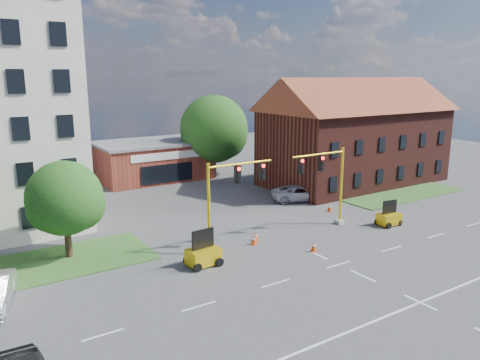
{
  "coord_description": "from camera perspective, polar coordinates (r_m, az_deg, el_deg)",
  "views": [
    {
      "loc": [
        -20.3,
        -19.79,
        11.76
      ],
      "look_at": [
        -0.96,
        10.0,
        3.71
      ],
      "focal_mm": 35.0,
      "sensor_mm": 36.0,
      "label": 1
    }
  ],
  "objects": [
    {
      "name": "cone_c",
      "position": [
        32.42,
        8.97,
        -8.02
      ],
      "size": [
        0.4,
        0.4,
        0.7
      ],
      "color": "#DE440B",
      "rests_on": "ground"
    },
    {
      "name": "cone_a",
      "position": [
        33.92,
        1.94,
        -6.92
      ],
      "size": [
        0.4,
        0.4,
        0.7
      ],
      "color": "#DE440B",
      "rests_on": "ground"
    },
    {
      "name": "townhouse_row",
      "position": [
        52.74,
        13.94,
        6.05
      ],
      "size": [
        21.0,
        11.0,
        11.5
      ],
      "color": "#481A15",
      "rests_on": "ground"
    },
    {
      "name": "trailer_east",
      "position": [
        39.13,
        17.69,
        -4.41
      ],
      "size": [
        1.86,
        1.37,
        1.96
      ],
      "rotation": [
        0.0,
        0.0,
        -0.14
      ],
      "color": "yellow",
      "rests_on": "ground"
    },
    {
      "name": "signal_mast_west",
      "position": [
        31.31,
        -1.22,
        -1.73
      ],
      "size": [
        5.3,
        0.6,
        6.2
      ],
      "color": "gray",
      "rests_on": "ground"
    },
    {
      "name": "lane_markings",
      "position": [
        28.84,
        16.22,
        -11.82
      ],
      "size": [
        60.0,
        36.0,
        0.01
      ],
      "primitive_type": null,
      "color": "silver",
      "rests_on": "ground"
    },
    {
      "name": "cone_d",
      "position": [
        41.83,
        10.91,
        -3.32
      ],
      "size": [
        0.4,
        0.4,
        0.7
      ],
      "color": "#DE440B",
      "rests_on": "ground"
    },
    {
      "name": "trailer_west",
      "position": [
        29.77,
        -4.51,
        -9.06
      ],
      "size": [
        2.09,
        1.48,
        2.27
      ],
      "rotation": [
        0.0,
        0.0,
        0.08
      ],
      "color": "yellow",
      "rests_on": "ground"
    },
    {
      "name": "signal_mast_east",
      "position": [
        36.53,
        10.47,
        0.16
      ],
      "size": [
        5.3,
        0.6,
        6.2
      ],
      "color": "gray",
      "rests_on": "ground"
    },
    {
      "name": "tree_nw_front",
      "position": [
        32.05,
        -20.18,
        -2.3
      ],
      "size": [
        5.06,
        4.82,
        6.45
      ],
      "color": "#392314",
      "rests_on": "ground"
    },
    {
      "name": "grass_verge_ne",
      "position": [
        49.32,
        19.49,
        -1.72
      ],
      "size": [
        14.0,
        4.0,
        0.08
      ],
      "primitive_type": "cube",
      "color": "#2C521E",
      "rests_on": "ground"
    },
    {
      "name": "cone_b",
      "position": [
        33.26,
        1.68,
        -7.32
      ],
      "size": [
        0.4,
        0.4,
        0.7
      ],
      "color": "#DE440B",
      "rests_on": "ground"
    },
    {
      "name": "tree_large",
      "position": [
        54.56,
        -2.86,
        6.01
      ],
      "size": [
        8.22,
        7.83,
        9.5
      ],
      "color": "#392314",
      "rests_on": "ground"
    },
    {
      "name": "pickup_white",
      "position": [
        44.81,
        7.25,
        -1.59
      ],
      "size": [
        5.71,
        4.07,
        1.44
      ],
      "primitive_type": "imported",
      "rotation": [
        0.0,
        0.0,
        1.21
      ],
      "color": "silver",
      "rests_on": "ground"
    },
    {
      "name": "ground",
      "position": [
        30.69,
        11.94,
        -10.05
      ],
      "size": [
        120.0,
        120.0,
        0.0
      ],
      "primitive_type": "plane",
      "color": "#424244",
      "rests_on": "ground"
    },
    {
      "name": "brick_shop",
      "position": [
        54.6,
        -10.65,
        2.42
      ],
      "size": [
        12.4,
        8.4,
        4.3
      ],
      "color": "maroon",
      "rests_on": "ground"
    }
  ]
}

